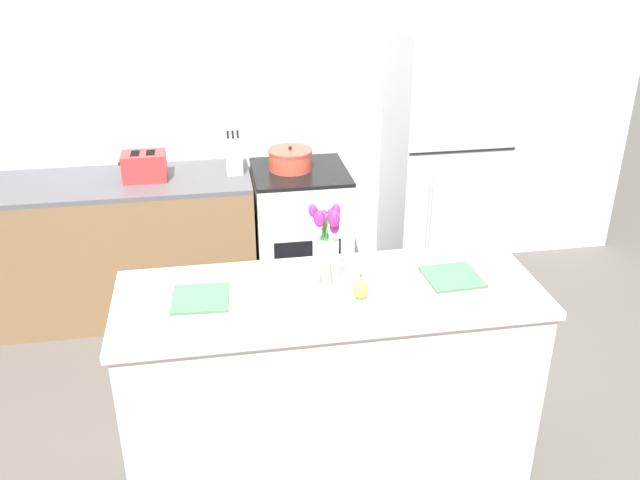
{
  "coord_description": "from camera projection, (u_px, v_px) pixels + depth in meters",
  "views": [
    {
      "loc": [
        -0.46,
        -2.43,
        2.38
      ],
      "look_at": [
        0.0,
        0.25,
        1.07
      ],
      "focal_mm": 38.0,
      "sensor_mm": 36.0,
      "label": 1
    }
  ],
  "objects": [
    {
      "name": "ground_plane",
      "position": [
        329.0,
        462.0,
        3.26
      ],
      "size": [
        10.0,
        10.0,
        0.0
      ],
      "primitive_type": "plane",
      "color": "#59544F"
    },
    {
      "name": "back_wall",
      "position": [
        275.0,
        88.0,
        4.45
      ],
      "size": [
        5.2,
        0.08,
        2.7
      ],
      "color": "silver",
      "rests_on": "ground_plane"
    },
    {
      "name": "kitchen_island",
      "position": [
        329.0,
        382.0,
        3.06
      ],
      "size": [
        1.8,
        0.66,
        0.95
      ],
      "color": "silver",
      "rests_on": "ground_plane"
    },
    {
      "name": "back_counter",
      "position": [
        121.0,
        248.0,
        4.33
      ],
      "size": [
        1.68,
        0.6,
        0.92
      ],
      "color": "brown",
      "rests_on": "ground_plane"
    },
    {
      "name": "stove_range",
      "position": [
        301.0,
        235.0,
        4.5
      ],
      "size": [
        0.6,
        0.61,
        0.92
      ],
      "color": "silver",
      "rests_on": "ground_plane"
    },
    {
      "name": "refrigerator",
      "position": [
        442.0,
        167.0,
        4.46
      ],
      "size": [
        0.68,
        0.67,
        1.77
      ],
      "color": "#B7BABC",
      "rests_on": "ground_plane"
    },
    {
      "name": "flower_vase",
      "position": [
        326.0,
        255.0,
        2.78
      ],
      "size": [
        0.13,
        0.18,
        0.4
      ],
      "color": "silver",
      "rests_on": "kitchen_island"
    },
    {
      "name": "pear_figurine",
      "position": [
        361.0,
        288.0,
        2.78
      ],
      "size": [
        0.07,
        0.07,
        0.11
      ],
      "color": "#E5CC4C",
      "rests_on": "kitchen_island"
    },
    {
      "name": "plate_setting_left",
      "position": [
        201.0,
        300.0,
        2.76
      ],
      "size": [
        0.34,
        0.34,
        0.02
      ],
      "color": "beige",
      "rests_on": "kitchen_island"
    },
    {
      "name": "plate_setting_right",
      "position": [
        452.0,
        279.0,
        2.93
      ],
      "size": [
        0.34,
        0.34,
        0.02
      ],
      "color": "beige",
      "rests_on": "kitchen_island"
    },
    {
      "name": "toaster",
      "position": [
        144.0,
        166.0,
        4.11
      ],
      "size": [
        0.28,
        0.18,
        0.17
      ],
      "color": "red",
      "rests_on": "back_counter"
    },
    {
      "name": "cooking_pot",
      "position": [
        290.0,
        159.0,
        4.29
      ],
      "size": [
        0.28,
        0.28,
        0.16
      ],
      "color": "#CC4C38",
      "rests_on": "stove_range"
    },
    {
      "name": "knife_block",
      "position": [
        234.0,
        155.0,
        4.22
      ],
      "size": [
        0.1,
        0.14,
        0.27
      ],
      "color": "beige",
      "rests_on": "back_counter"
    }
  ]
}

